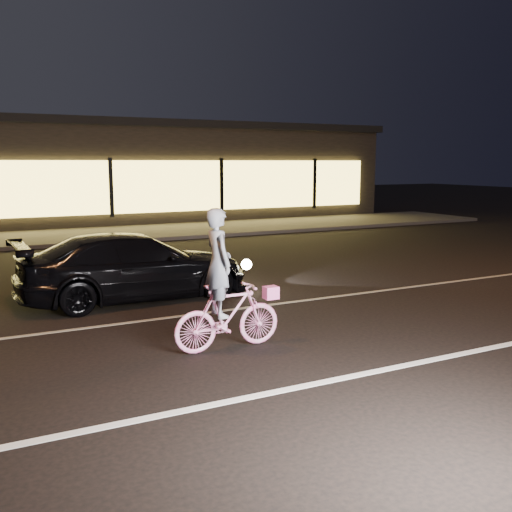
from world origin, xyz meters
TOP-DOWN VIEW (x-y plane):
  - ground at (0.00, 0.00)m, footprint 90.00×90.00m
  - lane_stripe_near at (0.00, -1.50)m, footprint 60.00×0.12m
  - lane_stripe_far at (0.00, 2.00)m, footprint 60.00×0.10m
  - sidewalk at (0.00, 13.00)m, footprint 30.00×4.00m
  - storefront at (0.00, 18.97)m, footprint 25.40×8.42m
  - cyclist at (-1.81, 0.11)m, footprint 1.54×0.53m
  - sedan at (-2.12, 3.54)m, footprint 4.34×1.89m

SIDE VIEW (x-z plane):
  - ground at x=0.00m, z-range 0.00..0.00m
  - lane_stripe_near at x=0.00m, z-range 0.00..0.01m
  - lane_stripe_far at x=0.00m, z-range 0.00..0.01m
  - sidewalk at x=0.00m, z-range 0.00..0.12m
  - sedan at x=-2.12m, z-range 0.00..1.24m
  - cyclist at x=-1.81m, z-range -0.28..1.66m
  - storefront at x=0.00m, z-range 0.05..4.25m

